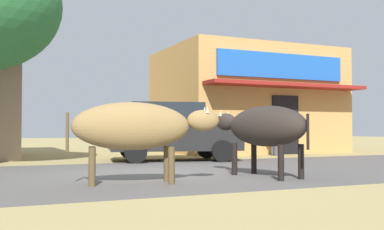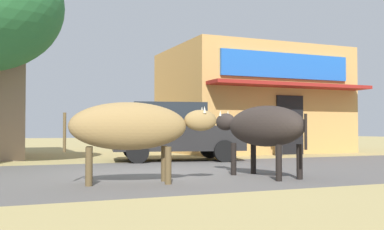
{
  "view_description": "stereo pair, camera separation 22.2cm",
  "coord_description": "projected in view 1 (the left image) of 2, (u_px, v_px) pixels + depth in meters",
  "views": [
    {
      "loc": [
        -3.16,
        -8.98,
        0.9
      ],
      "look_at": [
        0.96,
        0.21,
        1.2
      ],
      "focal_mm": 43.73,
      "sensor_mm": 36.0,
      "label": 1
    },
    {
      "loc": [
        -2.96,
        -9.06,
        0.9
      ],
      "look_at": [
        0.96,
        0.21,
        1.2
      ],
      "focal_mm": 43.73,
      "sensor_mm": 36.0,
      "label": 2
    }
  ],
  "objects": [
    {
      "name": "cow_far_dark",
      "position": [
        264.0,
        127.0,
        8.83
      ],
      "size": [
        1.06,
        2.52,
        1.34
      ],
      "color": "#2B2320",
      "rests_on": "ground"
    },
    {
      "name": "parked_hatchback_car",
      "position": [
        171.0,
        131.0,
        13.37
      ],
      "size": [
        3.93,
        2.51,
        1.64
      ],
      "color": "black",
      "rests_on": "ground"
    },
    {
      "name": "pedestrian_by_shop",
      "position": [
        274.0,
        127.0,
        15.83
      ],
      "size": [
        0.42,
        0.61,
        1.67
      ],
      "color": "#3F3F47",
      "rests_on": "ground"
    },
    {
      "name": "asphalt_road",
      "position": [
        153.0,
        173.0,
        9.45
      ],
      "size": [
        72.0,
        6.36,
        0.0
      ],
      "primitive_type": "cube",
      "color": "#575350",
      "rests_on": "ground"
    },
    {
      "name": "storefront_right_club",
      "position": [
        246.0,
        101.0,
        18.96
      ],
      "size": [
        6.54,
        5.9,
        4.05
      ],
      "color": "tan",
      "rests_on": "ground"
    },
    {
      "name": "cow_near_brown",
      "position": [
        135.0,
        127.0,
        7.71
      ],
      "size": [
        2.52,
        1.02,
        1.35
      ],
      "color": "olive",
      "rests_on": "ground"
    },
    {
      "name": "ground",
      "position": [
        153.0,
        174.0,
        9.45
      ],
      "size": [
        80.0,
        80.0,
        0.0
      ],
      "primitive_type": "plane",
      "color": "tan"
    }
  ]
}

